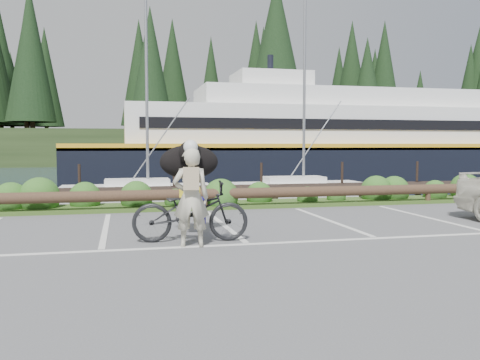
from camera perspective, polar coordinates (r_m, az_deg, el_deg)
name	(u,v)px	position (r m, az deg, el deg)	size (l,w,h in m)	color
ground	(243,240)	(9.76, 0.32, -6.80)	(72.00, 72.00, 0.00)	#535355
harbor_backdrop	(138,155)	(87.85, -11.40, 2.73)	(170.00, 160.00, 30.00)	#1A2A3F
vegetation_strip	(201,205)	(14.90, -4.42, -2.87)	(34.00, 1.60, 0.10)	#3D5B21
log_rail	(205,210)	(14.22, -3.99, -3.40)	(32.00, 0.30, 0.60)	#443021
bicycle	(190,211)	(9.61, -5.60, -3.54)	(0.76, 2.17, 1.14)	black
cyclist	(191,198)	(9.07, -5.53, -1.99)	(0.64, 0.42, 1.77)	beige
dog	(189,162)	(10.23, -5.73, 2.03)	(1.17, 0.57, 0.68)	black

